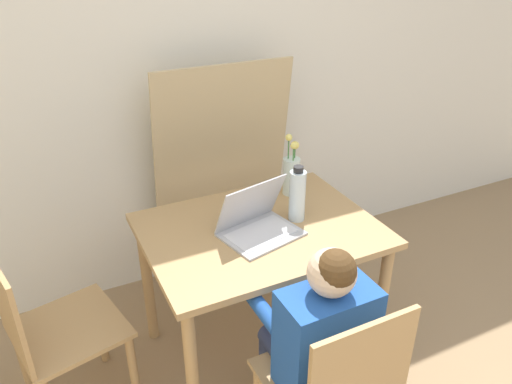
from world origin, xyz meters
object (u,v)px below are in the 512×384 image
object	(u,v)px
water_bottle	(297,195)
flower_vase	(291,173)
chair_spare	(52,333)
person_seated	(317,332)
laptop	(257,221)

from	to	relation	value
water_bottle	flower_vase	bearing A→B (deg)	66.17
flower_vase	water_bottle	bearing A→B (deg)	-113.83
chair_spare	water_bottle	xyz separation A→B (m)	(1.06, -0.05, 0.39)
flower_vase	person_seated	bearing A→B (deg)	-113.00
person_seated	water_bottle	size ratio (longest dim) A/B	3.85
person_seated	flower_vase	world-z (taller)	flower_vase
flower_vase	water_bottle	world-z (taller)	flower_vase
laptop	flower_vase	world-z (taller)	flower_vase
chair_spare	water_bottle	size ratio (longest dim) A/B	3.29
chair_spare	person_seated	distance (m)	1.04
chair_spare	laptop	size ratio (longest dim) A/B	2.34
person_seated	water_bottle	world-z (taller)	person_seated
person_seated	laptop	size ratio (longest dim) A/B	2.75
laptop	water_bottle	bearing A→B (deg)	-6.59
flower_vase	water_bottle	distance (m)	0.24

